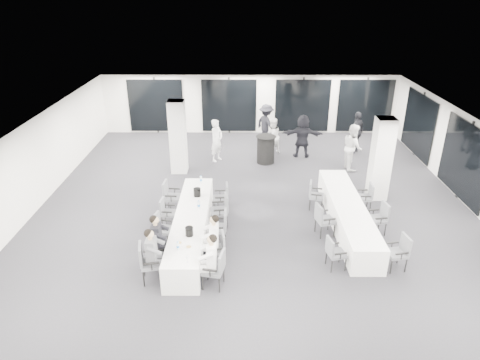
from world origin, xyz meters
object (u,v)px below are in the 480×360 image
(chair_main_right_mid, at_px, (220,226))
(chair_main_right_far, at_px, (223,196))
(ice_bucket_far, at_px, (197,192))
(chair_main_left_fourth, at_px, (166,211))
(standing_guest_d, at_px, (357,130))
(cocktail_table, at_px, (266,149))
(chair_main_right_second, at_px, (218,247))
(chair_main_right_near, at_px, (216,267))
(chair_side_left_near, at_px, (334,251))
(standing_guest_e, at_px, (381,148))
(chair_side_left_far, at_px, (314,194))
(ice_bucket_near, at_px, (189,231))
(chair_main_right_fourth, at_px, (222,208))
(chair_side_right_far, at_px, (367,195))
(chair_side_left_mid, at_px, (323,218))
(chair_main_left_second, at_px, (154,248))
(standing_guest_h, at_px, (353,144))
(standing_guest_a, at_px, (217,138))
(chair_main_left_near, at_px, (148,260))
(chair_side_right_near, at_px, (400,250))
(chair_main_left_mid, at_px, (161,226))
(standing_guest_b, at_px, (272,134))
(standing_guest_f, at_px, (303,133))
(banquet_table_side, at_px, (347,215))
(standing_guest_c, at_px, (266,121))
(chair_main_left_far, at_px, (170,195))
(chair_side_right_mid, at_px, (380,216))
(banquet_table_main, at_px, (191,227))

(chair_main_right_mid, relative_size, chair_main_right_far, 1.06)
(ice_bucket_far, bearing_deg, chair_main_left_fourth, -153.27)
(standing_guest_d, distance_m, ice_bucket_far, 8.52)
(cocktail_table, xyz_separation_m, chair_main_right_second, (-1.58, -6.95, -0.06))
(cocktail_table, xyz_separation_m, chair_main_right_near, (-1.57, -7.89, -0.01))
(chair_side_left_near, distance_m, standing_guest_e, 7.31)
(chair_main_right_mid, bearing_deg, chair_side_left_far, -54.59)
(cocktail_table, relative_size, ice_bucket_near, 4.77)
(chair_main_right_fourth, distance_m, chair_side_right_far, 4.69)
(chair_main_right_far, bearing_deg, chair_main_right_near, 175.51)
(chair_side_left_mid, distance_m, standing_guest_e, 5.91)
(chair_main_left_second, distance_m, standing_guest_h, 9.18)
(chair_side_left_near, xyz_separation_m, standing_guest_a, (-3.35, 7.36, 0.48))
(ice_bucket_near, bearing_deg, chair_main_left_near, -136.76)
(chair_main_left_fourth, distance_m, chair_side_right_near, 6.60)
(chair_main_left_mid, xyz_separation_m, chair_side_left_far, (4.59, 2.05, 0.01))
(standing_guest_h, bearing_deg, chair_main_right_fourth, 126.87)
(chair_main_right_mid, bearing_deg, standing_guest_d, -37.55)
(chair_side_right_far, bearing_deg, standing_guest_d, -8.20)
(standing_guest_b, bearing_deg, standing_guest_f, 125.20)
(chair_main_left_near, distance_m, ice_bucket_far, 3.26)
(chair_side_left_far, xyz_separation_m, chair_side_right_near, (1.66, -3.23, 0.01))
(banquet_table_side, bearing_deg, chair_side_right_near, -68.61)
(chair_main_right_near, bearing_deg, standing_guest_a, 15.35)
(chair_main_right_fourth, bearing_deg, chair_main_left_fourth, 81.41)
(chair_side_right_near, bearing_deg, chair_side_left_near, 80.19)
(cocktail_table, bearing_deg, chair_main_left_second, -114.73)
(chair_main_right_fourth, distance_m, standing_guest_h, 6.59)
(chair_side_right_near, bearing_deg, standing_guest_b, 8.52)
(chair_side_left_far, height_order, chair_side_right_far, chair_side_left_far)
(chair_side_left_mid, distance_m, standing_guest_b, 6.63)
(chair_side_left_near, bearing_deg, chair_side_right_near, 77.87)
(standing_guest_c, bearing_deg, standing_guest_b, 151.38)
(banquet_table_side, xyz_separation_m, ice_bucket_far, (-4.52, 0.48, 0.50))
(banquet_table_side, height_order, chair_main_right_mid, chair_main_right_mid)
(standing_guest_d, bearing_deg, chair_main_left_far, -12.44)
(chair_main_left_fourth, bearing_deg, standing_guest_c, 160.69)
(chair_main_left_fourth, height_order, chair_main_right_near, chair_main_right_near)
(chair_main_right_second, xyz_separation_m, ice_bucket_near, (-0.74, 0.16, 0.36))
(chair_main_right_fourth, relative_size, chair_side_right_near, 1.07)
(chair_main_right_near, height_order, standing_guest_c, standing_guest_c)
(chair_main_right_second, bearing_deg, standing_guest_a, -7.35)
(chair_main_right_far, xyz_separation_m, chair_side_right_mid, (4.59, -1.28, 0.01))
(standing_guest_e, bearing_deg, chair_main_right_far, 132.78)
(chair_main_left_second, bearing_deg, chair_main_left_mid, 165.70)
(chair_main_left_fourth, xyz_separation_m, chair_main_right_near, (1.66, -2.90, 0.07))
(chair_main_left_far, relative_size, chair_main_right_near, 1.05)
(chair_side_left_near, bearing_deg, banquet_table_side, 146.63)
(banquet_table_main, xyz_separation_m, standing_guest_d, (6.34, 6.98, 0.64))
(chair_main_left_near, xyz_separation_m, chair_side_right_mid, (6.26, 2.24, -0.04))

